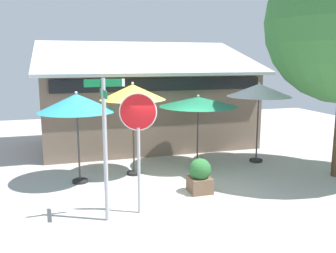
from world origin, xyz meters
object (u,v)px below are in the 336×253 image
patio_umbrella_mustard_center (133,93)px  patio_umbrella_forest_green_right (198,102)px  patio_umbrella_teal_left (77,103)px  patio_umbrella_ivory_far_right (259,91)px  stop_sign (138,129)px  street_sign_post (105,137)px  sidewalk_planter (200,176)px

patio_umbrella_mustard_center → patio_umbrella_forest_green_right: size_ratio=1.13×
patio_umbrella_teal_left → patio_umbrella_ivory_far_right: size_ratio=0.95×
patio_umbrella_mustard_center → stop_sign: bearing=-99.0°
patio_umbrella_ivory_far_right → stop_sign: bearing=-147.8°
street_sign_post → patio_umbrella_teal_left: bearing=99.1°
sidewalk_planter → patio_umbrella_forest_green_right: bearing=70.4°
patio_umbrella_teal_left → patio_umbrella_forest_green_right: 3.85m
sidewalk_planter → patio_umbrella_ivory_far_right: bearing=36.6°
stop_sign → patio_umbrella_teal_left: bearing=115.2°
street_sign_post → sidewalk_planter: (2.58, 1.00, -1.42)m
patio_umbrella_forest_green_right → stop_sign: bearing=-130.6°
street_sign_post → patio_umbrella_teal_left: 2.80m
patio_umbrella_mustard_center → patio_umbrella_ivory_far_right: 4.35m
stop_sign → patio_umbrella_mustard_center: (0.45, 2.85, 0.55)m
patio_umbrella_ivory_far_right → sidewalk_planter: 4.21m
patio_umbrella_mustard_center → sidewalk_planter: patio_umbrella_mustard_center is taller
patio_umbrella_forest_green_right → patio_umbrella_ivory_far_right: 2.20m
stop_sign → sidewalk_planter: (1.82, 0.82, -1.50)m
patio_umbrella_forest_green_right → sidewalk_planter: size_ratio=2.72×
patio_umbrella_teal_left → patio_umbrella_mustard_center: patio_umbrella_mustard_center is taller
street_sign_post → patio_umbrella_forest_green_right: size_ratio=1.23×
patio_umbrella_teal_left → sidewalk_planter: bearing=-29.8°
patio_umbrella_teal_left → sidewalk_planter: patio_umbrella_teal_left is taller
sidewalk_planter → patio_umbrella_mustard_center: bearing=124.1°
patio_umbrella_teal_left → patio_umbrella_mustard_center: bearing=10.2°
street_sign_post → patio_umbrella_teal_left: size_ratio=1.18×
stop_sign → patio_umbrella_ivory_far_right: bearing=32.2°
stop_sign → patio_umbrella_ivory_far_right: size_ratio=1.00×
patio_umbrella_forest_green_right → street_sign_post: bearing=-136.2°
patio_umbrella_teal_left → patio_umbrella_ivory_far_right: 6.02m
street_sign_post → patio_umbrella_forest_green_right: street_sign_post is taller
street_sign_post → stop_sign: size_ratio=1.12×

